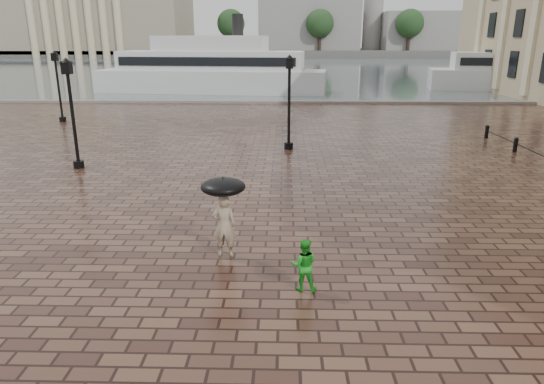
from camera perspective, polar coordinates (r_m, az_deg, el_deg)
The scene contains 13 objects.
ground at distance 11.51m, azimuth -12.84°, elevation -10.10°, with size 300.00×300.00×0.00m, color #341E17.
harbour_water at distance 102.03m, azimuth -0.11°, elevation 14.62°, with size 240.00×240.00×0.00m, color #465356.
quay_edge at distance 42.27m, azimuth -2.36°, elevation 10.41°, with size 80.00×0.60×0.30m, color slate.
far_shore at distance 169.93m, azimuth 0.53°, elevation 16.14°, with size 300.00×60.00×2.00m, color #4C4C47.
museum at distance 165.14m, azimuth -20.25°, elevation 19.57°, with size 57.00×32.50×26.00m.
distant_skyline at distance 166.22m, azimuth 18.22°, elevation 18.20°, with size 102.50×22.00×33.00m.
far_trees at distance 147.94m, azimuth 0.39°, elevation 19.18°, with size 188.00×8.00×13.50m.
street_lamps at distance 26.52m, azimuth -15.87°, elevation 10.57°, with size 15.44×12.44×4.40m.
adult_pedestrian at distance 12.16m, azimuth -5.63°, elevation -3.98°, with size 0.59×0.39×1.62m, color tan.
child_pedestrian at distance 10.60m, azimuth 3.76°, elevation -8.56°, with size 0.58×0.45×1.19m, color green.
ferry_near at distance 51.38m, azimuth -7.08°, elevation 14.13°, with size 23.66×8.02×7.61m.
ferry_far at distance 59.46m, azimuth 29.12°, elevation 12.48°, with size 22.84×9.55×7.29m.
umbrella at distance 11.82m, azimuth -5.77°, elevation 0.62°, with size 1.10×1.10×1.12m.
Camera 1 is at (2.77, -9.85, 5.26)m, focal length 32.00 mm.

